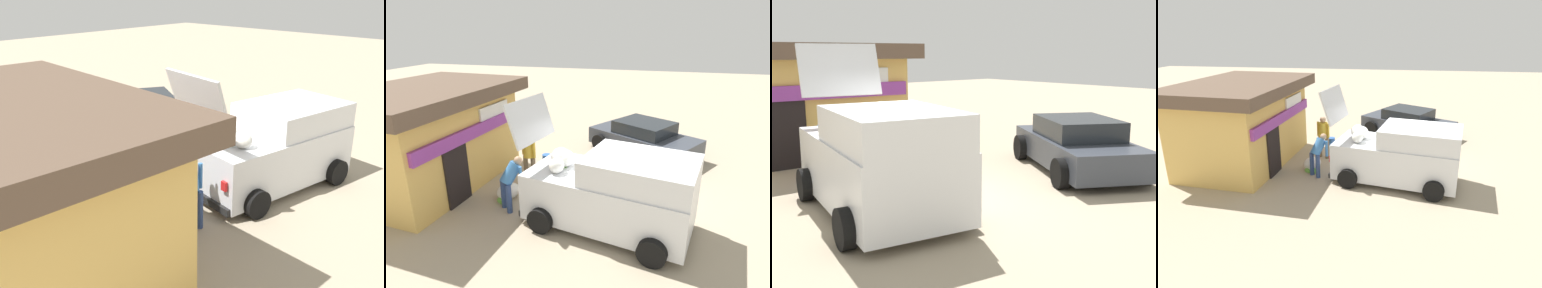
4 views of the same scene
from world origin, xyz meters
TOP-DOWN VIEW (x-y plane):
  - ground_plane at (0.00, 0.00)m, footprint 60.00×60.00m
  - storefront_bar at (-0.18, 5.55)m, footprint 5.93×4.15m
  - delivery_van at (-1.18, -0.24)m, footprint 2.81×4.60m
  - parked_sedan at (4.08, -0.57)m, footprint 3.67×4.51m
  - vendor_standing at (0.63, 2.74)m, footprint 0.45×0.53m
  - customer_bending at (-1.05, 2.55)m, footprint 0.69×0.66m
  - unloaded_banana_pile at (-0.60, 2.89)m, footprint 0.92×0.82m
  - paint_bucket at (2.11, 2.72)m, footprint 0.31×0.31m

SIDE VIEW (x-z plane):
  - ground_plane at x=0.00m, z-range 0.00..0.00m
  - paint_bucket at x=2.11m, z-range 0.00..0.35m
  - unloaded_banana_pile at x=-0.60m, z-range -0.01..0.44m
  - parked_sedan at x=4.08m, z-range -0.03..1.26m
  - customer_bending at x=-1.05m, z-range 0.14..1.60m
  - vendor_standing at x=0.63m, z-range 0.13..1.79m
  - delivery_van at x=-1.18m, z-range -0.53..2.48m
  - storefront_bar at x=-0.18m, z-range 0.07..3.13m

